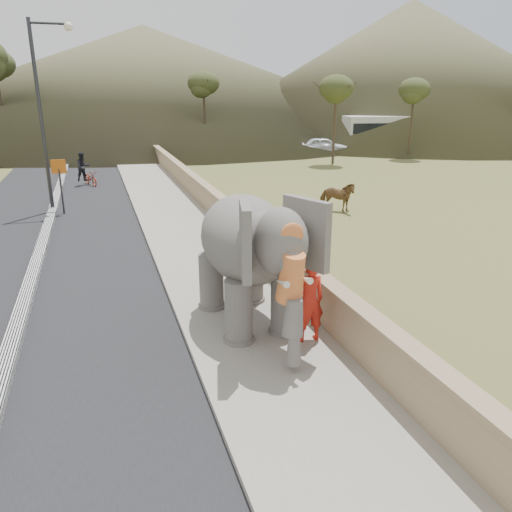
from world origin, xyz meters
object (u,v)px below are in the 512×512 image
Objects in this scene: lamppost at (46,99)px; cow at (337,197)px; motorcyclist at (87,172)px; elephant_and_man at (247,257)px.

lamppost reaches higher than cow.
motorcyclist is at bearing 83.20° from cow.
lamppost reaches higher than motorcyclist.
motorcyclist is (-10.67, 10.39, 0.09)m from cow.
lamppost is at bearing -100.40° from motorcyclist.
lamppost is 1.85× the size of elephant_and_man.
elephant_and_man is at bearing -71.00° from lamppost.
elephant_and_man is (-7.16, -9.79, 0.97)m from cow.
lamppost is 7.78m from motorcyclist.
cow is at bearing -18.15° from lamppost.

